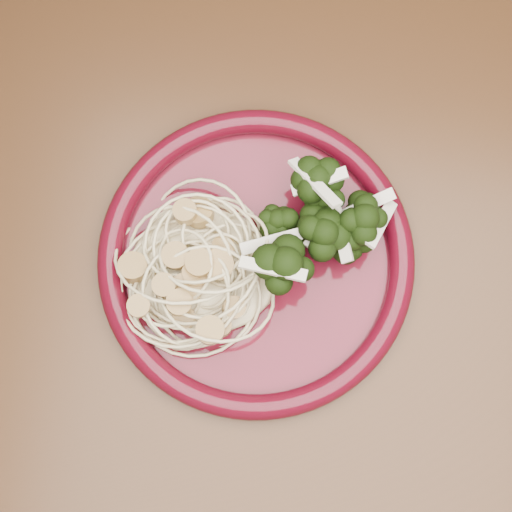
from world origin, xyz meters
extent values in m
plane|color=#52361C|center=(0.00, 0.00, 0.00)|extent=(3.50, 3.50, 0.00)
cube|color=#472814|center=(0.00, 0.00, 0.73)|extent=(1.20, 0.80, 0.04)
cylinder|color=#4F0D19|center=(0.03, -0.07, 0.75)|extent=(0.34, 0.34, 0.01)
torus|color=#4F0815|center=(0.03, -0.07, 0.76)|extent=(0.35, 0.35, 0.02)
ellipsoid|color=beige|center=(-0.01, -0.09, 0.77)|extent=(0.16, 0.15, 0.03)
ellipsoid|color=black|center=(0.08, -0.05, 0.78)|extent=(0.14, 0.17, 0.05)
camera|label=1|loc=(0.05, -0.20, 1.36)|focal=50.00mm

